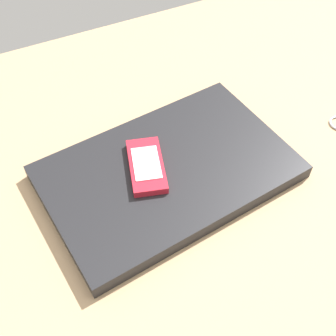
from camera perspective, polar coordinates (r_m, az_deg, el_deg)
The scene contains 3 objects.
desk_surface at distance 68.10cm, azimuth 0.18°, elevation -0.68°, with size 120.00×80.00×3.00cm, color tan.
laptop_closed at distance 64.87cm, azimuth 0.00°, elevation -0.48°, with size 35.44×22.59×2.30cm, color black.
cell_phone_on_laptop at distance 63.38cm, azimuth -2.79°, elevation 0.30°, with size 7.45×10.90×1.28cm.
Camera 1 is at (19.23, 38.51, 54.27)cm, focal length 47.28 mm.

